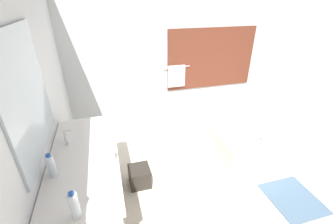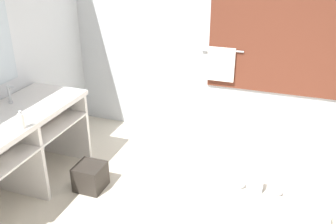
# 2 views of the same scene
# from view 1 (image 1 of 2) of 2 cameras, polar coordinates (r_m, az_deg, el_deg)

# --- Properties ---
(ground_plane) EXTENTS (16.00, 16.00, 0.00)m
(ground_plane) POSITION_cam_1_polar(r_m,az_deg,el_deg) (3.19, 20.18, -20.83)
(ground_plane) COLOR beige
(ground_plane) RESTS_ON ground
(wall_back_with_blinds) EXTENTS (7.40, 0.13, 2.70)m
(wall_back_with_blinds) POSITION_cam_1_polar(r_m,az_deg,el_deg) (4.23, 6.08, 14.40)
(wall_back_with_blinds) COLOR silver
(wall_back_with_blinds) RESTS_ON ground_plane
(wall_left_with_mirror) EXTENTS (0.08, 7.40, 2.70)m
(wall_left_with_mirror) POSITION_cam_1_polar(r_m,az_deg,el_deg) (2.00, -34.25, -6.21)
(wall_left_with_mirror) COLOR silver
(wall_left_with_mirror) RESTS_ON ground_plane
(vanity_counter) EXTENTS (0.67, 1.61, 0.86)m
(vanity_counter) POSITION_cam_1_polar(r_m,az_deg,el_deg) (2.64, -19.66, -13.67)
(vanity_counter) COLOR white
(vanity_counter) RESTS_ON ground_plane
(sink_faucet) EXTENTS (0.09, 0.04, 0.18)m
(sink_faucet) POSITION_cam_1_polar(r_m,az_deg,el_deg) (2.66, -24.57, -5.98)
(sink_faucet) COLOR silver
(sink_faucet) RESTS_ON vanity_counter
(bathtub) EXTENTS (1.03, 1.85, 0.67)m
(bathtub) POSITION_cam_1_polar(r_m,az_deg,el_deg) (3.98, 15.50, -3.66)
(bathtub) COLOR silver
(bathtub) RESTS_ON ground_plane
(water_bottle_1) EXTENTS (0.07, 0.07, 0.24)m
(water_bottle_1) POSITION_cam_1_polar(r_m,az_deg,el_deg) (2.27, -27.53, -12.08)
(water_bottle_1) COLOR white
(water_bottle_1) RESTS_ON vanity_counter
(water_bottle_2) EXTENTS (0.07, 0.07, 0.24)m
(water_bottle_2) POSITION_cam_1_polar(r_m,az_deg,el_deg) (1.86, -22.71, -21.05)
(water_bottle_2) COLOR white
(water_bottle_2) RESTS_ON vanity_counter
(soap_dispenser) EXTENTS (0.05, 0.05, 0.16)m
(soap_dispenser) POSITION_cam_1_polar(r_m,az_deg,el_deg) (2.28, -13.96, -10.45)
(soap_dispenser) COLOR white
(soap_dispenser) RESTS_ON vanity_counter
(waste_bin) EXTENTS (0.28, 0.28, 0.27)m
(waste_bin) POSITION_cam_1_polar(r_m,az_deg,el_deg) (3.17, -7.24, -15.86)
(waste_bin) COLOR #2D2823
(waste_bin) RESTS_ON ground_plane
(bath_mat) EXTENTS (0.59, 0.64, 0.02)m
(bath_mat) POSITION_cam_1_polar(r_m,az_deg,el_deg) (3.45, 29.12, -18.62)
(bath_mat) COLOR slate
(bath_mat) RESTS_ON ground_plane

